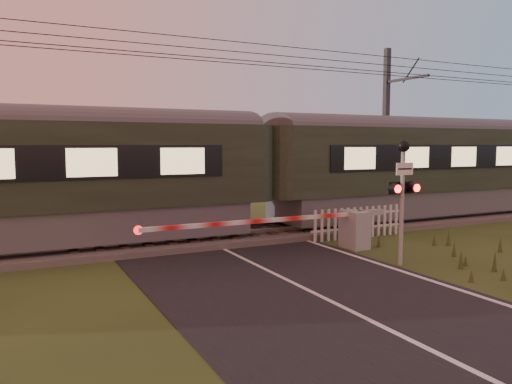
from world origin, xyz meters
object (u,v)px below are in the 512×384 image
train (259,170)px  boom_gate (344,228)px  picket_fence (357,222)px  crossing_signal (403,180)px  catenary_mast (387,128)px

train → boom_gate: train is taller
boom_gate → picket_fence: (1.38, 1.15, -0.10)m
train → crossing_signal: 5.33m
picket_fence → crossing_signal: bearing=-110.4°
crossing_signal → picket_fence: crossing_signal is taller
crossing_signal → train: bearing=104.1°
crossing_signal → boom_gate: bearing=94.3°
crossing_signal → picket_fence: (1.22, 3.28, -1.60)m
train → picket_fence: bearing=-37.0°
train → crossing_signal: bearing=-75.9°
train → boom_gate: bearing=-69.5°
catenary_mast → picket_fence: bearing=-138.6°
boom_gate → picket_fence: boom_gate is taller
boom_gate → picket_fence: size_ratio=2.13×
train → crossing_signal: (1.30, -5.17, -0.01)m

